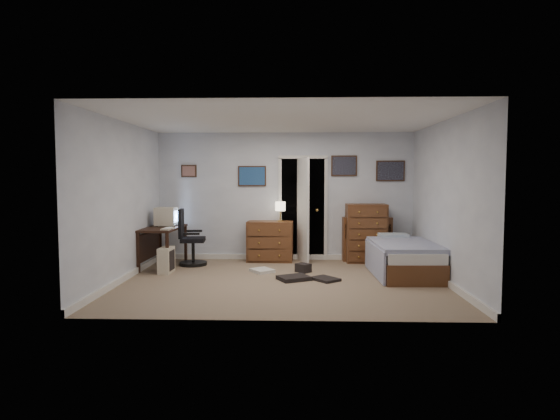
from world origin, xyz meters
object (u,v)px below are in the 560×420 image
object	(u,v)px
computer_desk	(159,236)
low_dresser	(270,241)
bed	(402,258)
office_chair	(190,244)
tall_dresser	(366,233)

from	to	relation	value
computer_desk	low_dresser	size ratio (longest dim) A/B	1.46
computer_desk	bed	xyz separation A→B (m)	(4.27, -0.58, -0.27)
low_dresser	bed	size ratio (longest dim) A/B	0.47
low_dresser	bed	distance (m)	2.56
office_chair	tall_dresser	size ratio (longest dim) A/B	0.93
bed	computer_desk	bearing A→B (deg)	170.89
low_dresser	tall_dresser	size ratio (longest dim) A/B	0.78
computer_desk	tall_dresser	world-z (taller)	tall_dresser
computer_desk	low_dresser	bearing A→B (deg)	18.64
tall_dresser	office_chair	bearing A→B (deg)	-172.98
computer_desk	bed	world-z (taller)	computer_desk
low_dresser	computer_desk	bearing A→B (deg)	-160.54
computer_desk	office_chair	bearing A→B (deg)	16.68
computer_desk	bed	distance (m)	4.32
computer_desk	tall_dresser	bearing A→B (deg)	10.38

